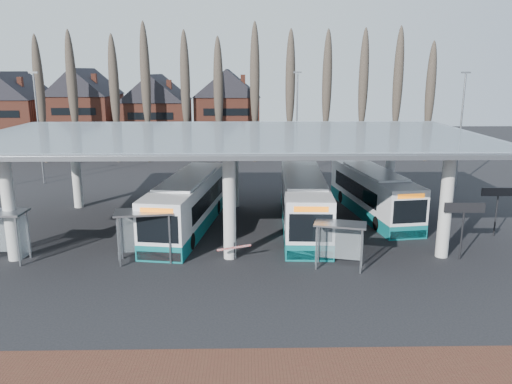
{
  "coord_description": "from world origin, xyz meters",
  "views": [
    {
      "loc": [
        0.94,
        -23.94,
        10.27
      ],
      "look_at": [
        1.55,
        7.0,
        2.72
      ],
      "focal_mm": 35.0,
      "sensor_mm": 36.0,
      "label": 1
    }
  ],
  "objects_px": {
    "bus_1": "(188,204)",
    "shelter_2": "(340,235)",
    "bus_3": "(372,193)",
    "bus_2": "(303,203)",
    "shelter_1": "(144,224)"
  },
  "relations": [
    {
      "from": "bus_2",
      "to": "shelter_2",
      "type": "xyz_separation_m",
      "value": [
        1.14,
        -7.15,
        0.15
      ]
    },
    {
      "from": "shelter_2",
      "to": "bus_1",
      "type": "bearing_deg",
      "value": 156.31
    },
    {
      "from": "shelter_1",
      "to": "bus_3",
      "type": "bearing_deg",
      "value": 22.75
    },
    {
      "from": "bus_2",
      "to": "shelter_1",
      "type": "xyz_separation_m",
      "value": [
        -9.4,
        -5.98,
        0.44
      ]
    },
    {
      "from": "bus_3",
      "to": "shelter_2",
      "type": "distance_m",
      "value": 11.06
    },
    {
      "from": "bus_2",
      "to": "bus_3",
      "type": "relative_size",
      "value": 1.06
    },
    {
      "from": "bus_3",
      "to": "shelter_2",
      "type": "relative_size",
      "value": 4.11
    },
    {
      "from": "bus_1",
      "to": "bus_3",
      "type": "xyz_separation_m",
      "value": [
        13.1,
        3.18,
        -0.09
      ]
    },
    {
      "from": "bus_1",
      "to": "shelter_2",
      "type": "bearing_deg",
      "value": -29.88
    },
    {
      "from": "bus_2",
      "to": "shelter_2",
      "type": "height_order",
      "value": "bus_2"
    },
    {
      "from": "bus_2",
      "to": "shelter_1",
      "type": "relative_size",
      "value": 3.87
    },
    {
      "from": "bus_1",
      "to": "bus_2",
      "type": "height_order",
      "value": "bus_2"
    },
    {
      "from": "bus_1",
      "to": "bus_2",
      "type": "relative_size",
      "value": 1.0
    },
    {
      "from": "bus_1",
      "to": "shelter_2",
      "type": "distance_m",
      "value": 11.29
    },
    {
      "from": "bus_3",
      "to": "shelter_1",
      "type": "relative_size",
      "value": 3.65
    }
  ]
}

